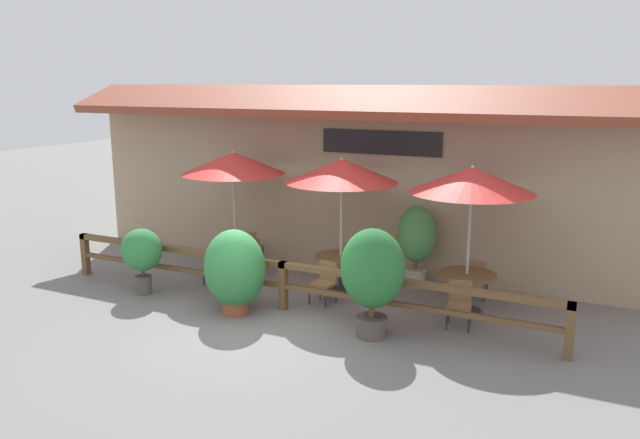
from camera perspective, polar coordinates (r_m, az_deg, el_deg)
The scene contains 19 objects.
ground_plane at distance 11.33m, azimuth -5.98°, elevation -9.84°, with size 60.00×60.00×0.00m, color slate.
building_facade at distance 14.29m, azimuth 2.53°, elevation 3.90°, with size 14.28×1.49×4.23m.
patio_railing at distance 11.95m, azimuth -3.40°, elevation -5.07°, with size 10.40×0.14×0.95m.
patio_umbrella_near at distance 13.94m, azimuth -7.95°, elevation 5.12°, with size 2.30×2.30×2.81m.
dining_table_near at distance 14.31m, azimuth -7.72°, elevation -2.56°, with size 1.10×1.10×0.76m.
chair_near_streetside at distance 13.75m, azimuth -9.48°, elevation -3.89°, with size 0.51×0.51×0.83m.
chair_near_wallside at distance 14.99m, azimuth -6.32°, elevation -2.42°, with size 0.46×0.46×0.83m.
patio_umbrella_middle at distance 12.61m, azimuth 1.98°, elevation 4.47°, with size 2.30×2.30×2.81m.
dining_table_middle at distance 13.02m, azimuth 1.92°, elevation -3.97°, with size 1.10×1.10×0.76m.
chair_middle_streetside at distance 12.35m, azimuth 0.43°, elevation -5.61°, with size 0.48×0.48×0.83m.
chair_middle_wallside at distance 13.79m, azimuth 3.16°, elevation -3.68°, with size 0.50×0.50×0.83m.
patio_umbrella_far at distance 11.73m, azimuth 13.72°, elevation 3.52°, with size 2.30×2.30×2.81m.
dining_table_far at distance 12.17m, azimuth 13.25°, elevation -5.49°, with size 1.10×1.10×0.76m.
chair_far_streetside at distance 11.46m, azimuth 12.64°, elevation -7.37°, with size 0.48×0.48×0.83m.
chair_far_wallside at distance 12.96m, azimuth 14.09°, elevation -5.11°, with size 0.44×0.44×0.83m.
potted_plant_corner_fern at distance 10.57m, azimuth 4.82°, elevation -4.83°, with size 1.11×1.00×1.91m.
potted_plant_broad_leaf at distance 13.25m, azimuth -15.97°, elevation -2.89°, with size 0.86×0.77×1.38m.
potted_plant_entrance_palm at distance 11.79m, azimuth -7.81°, elevation -4.58°, with size 1.19×1.07×1.63m.
potted_plant_tall_tropical at distance 13.38m, azimuth 8.82°, elevation -1.71°, with size 0.82×0.74×1.75m.
Camera 1 is at (5.60, -8.88, 4.28)m, focal length 35.00 mm.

